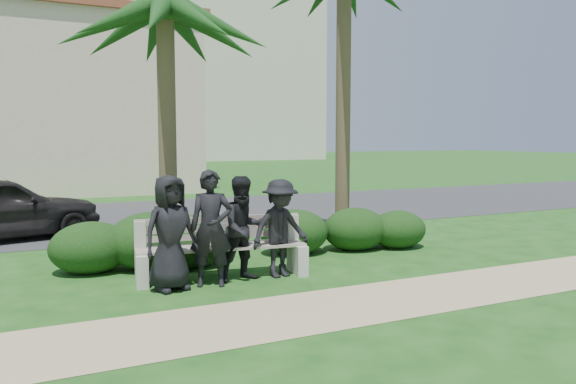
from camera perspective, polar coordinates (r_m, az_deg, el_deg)
name	(u,v)px	position (r m, az deg, el deg)	size (l,w,h in m)	color
ground	(295,275)	(9.11, 0.77, -8.39)	(160.00, 160.00, 0.00)	#164714
footpath	(357,304)	(7.60, 7.01, -11.23)	(30.00, 1.60, 0.01)	tan
asphalt_street	(171,215)	(16.54, -11.83, -2.29)	(160.00, 8.00, 0.01)	#2D2D30
stucco_bldg_right	(89,105)	(26.12, -19.61, 8.33)	(8.40, 8.40, 7.30)	beige
hotel_tower	(187,39)	(66.38, -10.25, 15.01)	(26.00, 18.00, 37.30)	beige
park_bench	(222,252)	(8.86, -6.74, -6.07)	(2.72, 0.98, 0.92)	gray
man_a	(170,233)	(8.22, -11.88, -4.08)	(0.81, 0.53, 1.67)	black
man_b	(211,228)	(8.35, -7.82, -3.67)	(0.63, 0.41, 1.73)	black
man_c	(244,229)	(8.63, -4.48, -3.73)	(0.78, 0.61, 1.61)	black
man_d	(280,228)	(8.84, -0.81, -3.71)	(1.00, 0.57, 1.55)	black
hedge_a	(91,246)	(9.75, -19.42, -5.21)	(1.32, 1.09, 0.86)	black
hedge_b	(152,239)	(9.76, -13.68, -4.67)	(1.51, 1.25, 0.98)	black
hedge_c	(190,240)	(9.77, -9.94, -4.80)	(1.39, 1.15, 0.91)	black
hedge_d	(294,231)	(10.68, 0.65, -3.96)	(1.34, 1.10, 0.87)	black
hedge_e	(355,228)	(11.17, 6.83, -3.63)	(1.31, 1.08, 0.86)	black
hedge_f	(398,228)	(11.50, 11.09, -3.64)	(1.19, 0.98, 0.77)	black
palm_left	(165,9)	(10.59, -12.41, 17.66)	(3.00, 3.00, 5.41)	brown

